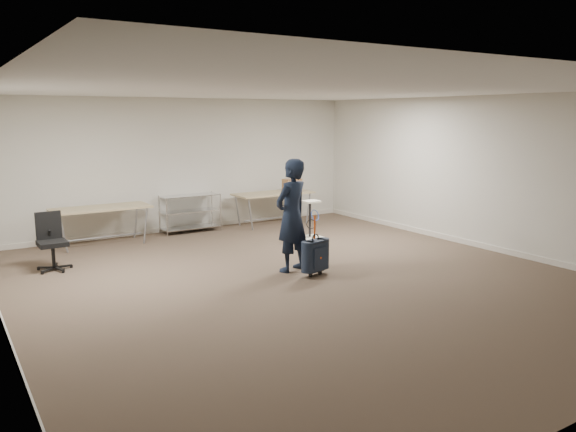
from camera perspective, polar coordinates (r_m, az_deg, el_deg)
ground at (r=8.49m, az=1.23°, el=-6.51°), size 9.00×9.00×0.00m
room_shell at (r=9.61m, az=-3.34°, el=-4.22°), size 8.00×9.00×9.00m
folding_table_left at (r=11.17m, az=-18.48°, el=0.59°), size 1.80×0.75×0.73m
folding_table_right at (r=12.61m, az=-1.51°, el=2.16°), size 1.80×0.75×0.73m
wire_shelf at (r=12.02m, az=-9.91°, el=0.47°), size 1.22×0.47×0.80m
person at (r=8.79m, az=0.37°, el=0.05°), size 0.75×0.61×1.78m
suitcase at (r=8.64m, az=2.79°, el=-4.02°), size 0.38×0.27×0.94m
office_chair at (r=9.73m, az=-22.79°, el=-3.45°), size 0.56×0.56×0.92m
equipment_cart at (r=11.00m, az=2.36°, el=-1.50°), size 0.46×0.46×0.81m
cardboard_box at (r=12.79m, az=0.40°, el=3.15°), size 0.39×0.31×0.28m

